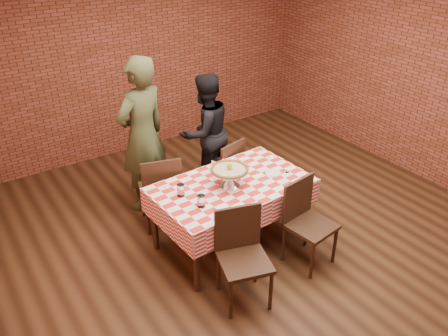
% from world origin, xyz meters
% --- Properties ---
extents(ground, '(6.00, 6.00, 0.00)m').
position_xyz_m(ground, '(0.00, 0.00, 0.00)').
color(ground, black).
rests_on(ground, ground).
extents(back_wall, '(5.50, 0.00, 5.50)m').
position_xyz_m(back_wall, '(0.00, 3.00, 1.45)').
color(back_wall, brown).
rests_on(back_wall, ground).
extents(table, '(1.65, 1.04, 0.75)m').
position_xyz_m(table, '(-0.29, 0.20, 0.38)').
color(table, '#3C2516').
rests_on(table, ground).
extents(tablecloth, '(1.69, 1.08, 0.28)m').
position_xyz_m(tablecloth, '(-0.29, 0.20, 0.62)').
color(tablecloth, red).
rests_on(tablecloth, table).
extents(pizza_stand, '(0.46, 0.46, 0.17)m').
position_xyz_m(pizza_stand, '(-0.32, 0.20, 0.85)').
color(pizza_stand, silver).
rests_on(pizza_stand, tablecloth).
extents(pizza, '(0.46, 0.46, 0.03)m').
position_xyz_m(pizza, '(-0.32, 0.20, 0.94)').
color(pizza, beige).
rests_on(pizza, pizza_stand).
extents(lemon, '(0.07, 0.07, 0.08)m').
position_xyz_m(lemon, '(-0.32, 0.20, 0.98)').
color(lemon, yellow).
rests_on(lemon, pizza).
extents(water_glass_left, '(0.08, 0.08, 0.12)m').
position_xyz_m(water_glass_left, '(-0.77, 0.02, 0.82)').
color(water_glass_left, white).
rests_on(water_glass_left, tablecloth).
extents(water_glass_right, '(0.08, 0.08, 0.12)m').
position_xyz_m(water_glass_right, '(-0.83, 0.30, 0.82)').
color(water_glass_right, white).
rests_on(water_glass_right, tablecloth).
extents(side_plate, '(0.18, 0.18, 0.01)m').
position_xyz_m(side_plate, '(0.21, 0.12, 0.76)').
color(side_plate, white).
rests_on(side_plate, tablecloth).
extents(sweetener_packet_a, '(0.06, 0.05, 0.00)m').
position_xyz_m(sweetener_packet_a, '(0.35, 0.06, 0.76)').
color(sweetener_packet_a, white).
rests_on(sweetener_packet_a, tablecloth).
extents(sweetener_packet_b, '(0.06, 0.05, 0.00)m').
position_xyz_m(sweetener_packet_b, '(0.35, 0.06, 0.76)').
color(sweetener_packet_b, white).
rests_on(sweetener_packet_b, tablecloth).
extents(condiment_caddy, '(0.13, 0.12, 0.15)m').
position_xyz_m(condiment_caddy, '(-0.27, 0.50, 0.83)').
color(condiment_caddy, silver).
rests_on(condiment_caddy, tablecloth).
extents(chair_near_left, '(0.55, 0.55, 0.93)m').
position_xyz_m(chair_near_left, '(-0.68, -0.58, 0.46)').
color(chair_near_left, '#3C2516').
rests_on(chair_near_left, ground).
extents(chair_near_right, '(0.49, 0.49, 0.91)m').
position_xyz_m(chair_near_right, '(0.20, -0.51, 0.46)').
color(chair_near_right, '#3C2516').
rests_on(chair_near_right, ground).
extents(chair_far_left, '(0.55, 0.55, 0.92)m').
position_xyz_m(chair_far_left, '(-0.75, 0.97, 0.46)').
color(chair_far_left, '#3C2516').
rests_on(chair_far_left, ground).
extents(chair_far_right, '(0.50, 0.50, 0.89)m').
position_xyz_m(chair_far_right, '(0.08, 0.94, 0.44)').
color(chair_far_right, '#3C2516').
rests_on(chair_far_right, ground).
extents(diner_olive, '(0.79, 0.63, 1.89)m').
position_xyz_m(diner_olive, '(-0.71, 1.43, 0.95)').
color(diner_olive, '#3E4626').
rests_on(diner_olive, ground).
extents(diner_black, '(0.81, 0.66, 1.53)m').
position_xyz_m(diner_black, '(0.16, 1.44, 0.77)').
color(diner_black, black).
rests_on(diner_black, ground).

